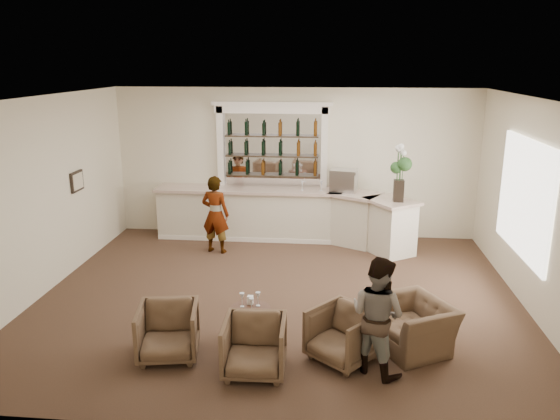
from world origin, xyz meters
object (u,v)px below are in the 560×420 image
object	(u,v)px
espresso_machine	(344,180)
cocktail_table	(250,324)
flower_vase	(400,169)
armchair_right	(343,335)
armchair_center	(254,346)
guest	(377,315)
sommelier	(215,214)
armchair_left	(168,331)
armchair_far	(412,325)
bar_counter	(285,215)

from	to	relation	value
espresso_machine	cocktail_table	bearing A→B (deg)	-93.77
flower_vase	armchair_right	bearing A→B (deg)	-104.99
armchair_center	armchair_right	bearing A→B (deg)	18.79
guest	flower_vase	world-z (taller)	flower_vase
sommelier	espresso_machine	bearing A→B (deg)	-147.47
armchair_left	espresso_machine	world-z (taller)	espresso_machine
cocktail_table	sommelier	world-z (taller)	sommelier
sommelier	armchair_far	bearing A→B (deg)	147.11
armchair_center	espresso_machine	xyz separation A→B (m)	(1.16, 5.38, 1.01)
bar_counter	cocktail_table	xyz separation A→B (m)	(-0.09, -4.52, -0.32)
cocktail_table	armchair_left	xyz separation A→B (m)	(-1.03, -0.54, 0.12)
armchair_left	flower_vase	xyz separation A→B (m)	(3.44, 4.33, 1.42)
bar_counter	guest	xyz separation A→B (m)	(1.62, -5.14, 0.20)
bar_counter	cocktail_table	size ratio (longest dim) A/B	9.92
armchair_right	espresso_machine	world-z (taller)	espresso_machine
guest	cocktail_table	bearing A→B (deg)	18.26
sommelier	espresso_machine	distance (m)	2.84
cocktail_table	flower_vase	xyz separation A→B (m)	(2.41, 3.80, 1.54)
armchair_far	sommelier	bearing A→B (deg)	-164.54
espresso_machine	guest	bearing A→B (deg)	-73.37
cocktail_table	sommelier	size ratio (longest dim) A/B	0.36
cocktail_table	armchair_center	bearing A→B (deg)	-77.70
cocktail_table	guest	xyz separation A→B (m)	(1.71, -0.62, 0.53)
guest	armchair_right	xyz separation A→B (m)	(-0.42, 0.23, -0.41)
sommelier	flower_vase	size ratio (longest dim) A/B	1.41
armchair_center	espresso_machine	distance (m)	5.60
bar_counter	cocktail_table	distance (m)	4.53
armchair_center	armchair_right	size ratio (longest dim) A/B	1.01
armchair_left	armchair_far	size ratio (longest dim) A/B	0.77
guest	armchair_left	world-z (taller)	guest
armchair_left	guest	bearing A→B (deg)	-11.87
cocktail_table	armchair_center	world-z (taller)	armchair_center
cocktail_table	armchair_right	xyz separation A→B (m)	(1.29, -0.39, 0.11)
sommelier	cocktail_table	bearing A→B (deg)	122.09
guest	flower_vase	bearing A→B (deg)	-60.89
armchair_far	flower_vase	xyz separation A→B (m)	(0.16, 3.77, 1.45)
sommelier	guest	world-z (taller)	sommelier
armchair_left	armchair_center	world-z (taller)	armchair_left
cocktail_table	sommelier	bearing A→B (deg)	109.34
armchair_far	flower_vase	size ratio (longest dim) A/B	0.90
armchair_left	armchair_center	bearing A→B (deg)	-22.91
cocktail_table	guest	size ratio (longest dim) A/B	0.37
armchair_far	espresso_machine	world-z (taller)	espresso_machine
bar_counter	armchair_left	world-z (taller)	bar_counter
bar_counter	armchair_far	xyz separation A→B (m)	(2.16, -4.49, -0.24)
armchair_far	flower_vase	distance (m)	4.05
flower_vase	sommelier	bearing A→B (deg)	-177.41
armchair_left	flower_vase	distance (m)	5.72
cocktail_table	armchair_left	size ratio (longest dim) A/B	0.72
cocktail_table	armchair_far	size ratio (longest dim) A/B	0.56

